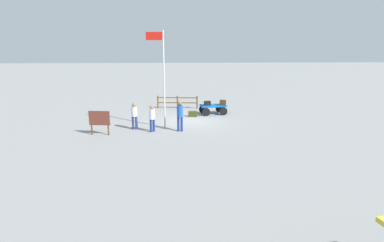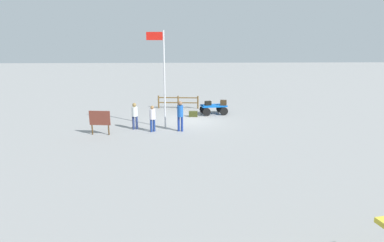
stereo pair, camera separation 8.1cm
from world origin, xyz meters
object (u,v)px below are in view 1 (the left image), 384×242
at_px(worker_trailing, 134,114).
at_px(signboard, 99,119).
at_px(suitcase_tan, 207,103).
at_px(luggage_cart, 213,108).
at_px(suitcase_maroon, 193,114).
at_px(worker_supervisor, 152,117).
at_px(suitcase_navy, 223,103).
at_px(worker_lead, 180,114).
at_px(flagpole, 162,73).

distance_m(worker_trailing, signboard, 2.13).
relative_size(suitcase_tan, worker_trailing, 0.31).
bearing_deg(worker_trailing, signboard, 31.33).
relative_size(luggage_cart, suitcase_maroon, 3.22).
bearing_deg(luggage_cart, worker_supervisor, 48.10).
distance_m(suitcase_navy, signboard, 9.15).
bearing_deg(worker_trailing, suitcase_tan, -140.59).
bearing_deg(suitcase_tan, worker_supervisor, 50.84).
bearing_deg(suitcase_navy, worker_lead, 54.35).
distance_m(luggage_cart, signboard, 8.64).
relative_size(suitcase_tan, signboard, 0.36).
height_order(luggage_cart, signboard, signboard).
bearing_deg(luggage_cart, suitcase_maroon, 26.12).
xyz_separation_m(worker_trailing, flagpole, (-1.71, -0.34, 2.44)).
xyz_separation_m(luggage_cart, suitcase_maroon, (1.51, 0.74, -0.27)).
distance_m(suitcase_maroon, flagpole, 4.72).
bearing_deg(flagpole, worker_trailing, 11.08).
distance_m(luggage_cart, suitcase_maroon, 1.70).
bearing_deg(luggage_cart, worker_lead, 61.62).
distance_m(suitcase_tan, worker_trailing, 6.17).
bearing_deg(worker_trailing, worker_supervisor, 152.84).
relative_size(luggage_cart, worker_supervisor, 1.29).
xyz_separation_m(luggage_cart, signboard, (6.99, 5.06, 0.44)).
relative_size(worker_lead, worker_supervisor, 1.15).
bearing_deg(suitcase_maroon, suitcase_tan, -147.46).
bearing_deg(suitcase_navy, flagpole, 40.04).
relative_size(suitcase_navy, flagpole, 0.09).
bearing_deg(worker_lead, luggage_cart, -118.38).
xyz_separation_m(suitcase_tan, worker_lead, (2.02, 4.45, 0.24)).
distance_m(suitcase_maroon, worker_supervisor, 4.61).
bearing_deg(flagpole, worker_supervisor, 56.35).
xyz_separation_m(suitcase_tan, suitcase_navy, (-1.12, 0.08, 0.04)).
distance_m(flagpole, signboard, 4.56).
bearing_deg(worker_trailing, suitcase_navy, -146.88).
height_order(worker_supervisor, flagpole, flagpole).
xyz_separation_m(suitcase_maroon, worker_lead, (0.92, 3.75, 0.88)).
bearing_deg(suitcase_maroon, worker_supervisor, 56.02).
distance_m(suitcase_navy, suitcase_maroon, 2.41).
height_order(suitcase_tan, suitcase_navy, suitcase_navy).
relative_size(luggage_cart, signboard, 1.45).
bearing_deg(worker_supervisor, worker_trailing, -27.16).
distance_m(suitcase_tan, worker_lead, 4.90).
bearing_deg(suitcase_navy, suitcase_maroon, 15.77).
distance_m(suitcase_tan, suitcase_maroon, 1.46).
bearing_deg(suitcase_maroon, signboard, 38.24).
xyz_separation_m(suitcase_navy, flagpole, (4.17, 3.50, 2.52)).
relative_size(flagpole, signboard, 4.18).
height_order(luggage_cart, suitcase_navy, suitcase_navy).
bearing_deg(flagpole, suitcase_tan, -130.43).
height_order(luggage_cart, worker_supervisor, worker_supervisor).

